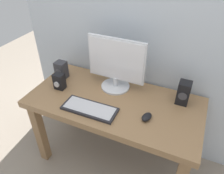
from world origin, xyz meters
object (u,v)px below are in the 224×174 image
Objects in this scene: speaker_right at (184,93)px; speaker_left at (61,70)px; keyboard_primary at (90,109)px; mouse at (147,117)px; monitor at (116,64)px; audio_controller at (59,81)px; desk at (114,110)px.

speaker_right is 1.04m from speaker_left.
speaker_left is (-0.44, 0.28, 0.07)m from keyboard_primary.
mouse is (0.41, 0.08, 0.01)m from keyboard_primary.
monitor is 0.49m from audio_controller.
keyboard_primary is 0.52m from speaker_left.
monitor reaches higher than desk.
speaker_right is (0.54, 0.02, -0.12)m from monitor.
speaker_left is at bearing 118.75° from audio_controller.
desk is 2.84× the size of monitor.
speaker_right is at bearing 1.62° from monitor.
monitor is 4.96× the size of mouse.
keyboard_primary reaches higher than desk.
mouse is at bearing -37.80° from monitor.
speaker_left reaches higher than keyboard_primary.
mouse is at bearing -19.02° from desk.
desk is 3.28× the size of keyboard_primary.
speaker_left is at bearing 147.16° from keyboard_primary.
mouse is (0.35, -0.27, -0.20)m from monitor.
mouse is 0.87m from speaker_left.
speaker_right reaches higher than desk.
monitor is (-0.06, 0.17, 0.32)m from desk.
speaker_right reaches higher than mouse.
monitor reaches higher than audio_controller.
audio_controller reaches higher than mouse.
desk is 0.51m from audio_controller.
monitor is 0.41m from keyboard_primary.
mouse is at bearing -13.62° from speaker_left.
audio_controller is (-0.48, -0.04, 0.18)m from desk.
audio_controller is (-0.77, 0.06, 0.05)m from mouse.
keyboard_primary is 2.25× the size of speaker_right.
speaker_right reaches higher than keyboard_primary.
mouse reaches higher than desk.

